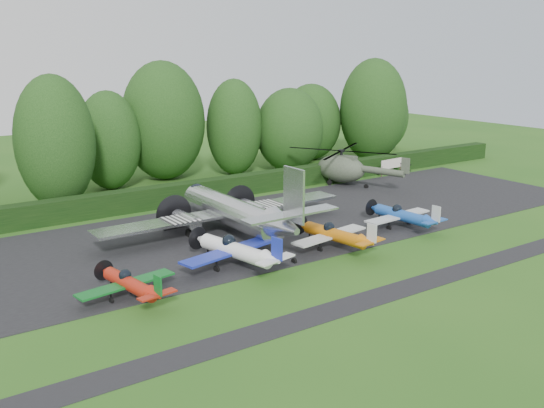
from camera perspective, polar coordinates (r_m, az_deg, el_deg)
ground at (r=41.44m, az=4.23°, el=-5.98°), size 160.00×160.00×0.00m
apron at (r=49.22m, az=-3.03°, el=-2.62°), size 70.00×18.00×0.01m
taxiway_verge at (r=37.28m, az=10.04°, el=-8.57°), size 70.00×2.00×0.00m
hedgerow at (r=58.56m, az=-8.65°, el=0.02°), size 90.00×1.60×2.00m
transport_plane at (r=47.78m, az=-3.66°, el=-0.73°), size 21.73×16.66×6.96m
light_plane_red at (r=36.95m, az=-13.24°, el=-7.30°), size 6.18×6.50×2.37m
light_plane_white at (r=40.99m, az=-3.47°, el=-4.34°), size 7.81×8.21×3.00m
light_plane_orange at (r=44.95m, az=5.91°, el=-2.87°), size 6.91×7.27×2.66m
light_plane_blue at (r=51.01m, az=12.15°, el=-1.05°), size 6.77×7.12×2.60m
helicopter at (r=65.99m, az=6.56°, el=3.56°), size 11.92×13.96×3.84m
sign_board at (r=71.70m, az=11.16°, el=3.67°), size 3.52×0.13×1.98m
tree_1 at (r=72.70m, az=1.65°, el=6.97°), size 8.12×8.12×9.94m
tree_3 at (r=80.61m, az=3.69°, el=7.70°), size 7.90×7.90×9.98m
tree_5 at (r=58.73m, az=-19.75°, el=5.48°), size 7.16×7.16×12.28m
tree_6 at (r=70.71m, az=-3.56°, el=7.21°), size 6.45×6.45×11.11m
tree_8 at (r=80.56m, az=9.50°, el=8.70°), size 8.67×8.67×13.25m
tree_9 at (r=65.41m, az=-15.11°, el=5.79°), size 6.58×6.58×10.30m
tree_10 at (r=68.92m, az=-10.20°, el=7.70°), size 9.25×9.25×13.19m
tree_11 at (r=89.65m, az=10.57°, el=8.06°), size 6.76×6.76×9.61m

